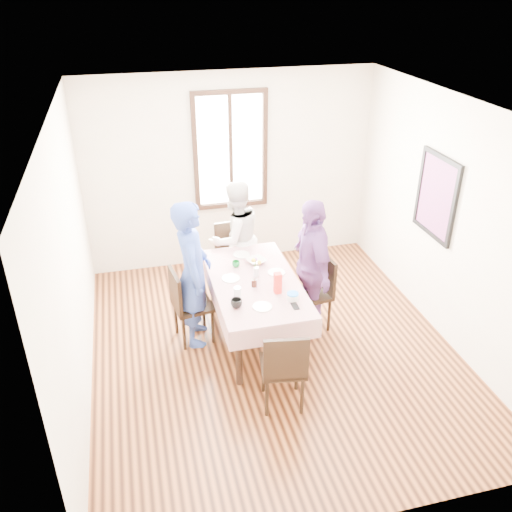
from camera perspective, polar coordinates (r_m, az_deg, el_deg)
name	(u,v)px	position (r m, az deg, el deg)	size (l,w,h in m)	color
ground	(273,348)	(6.21, 1.84, -9.79)	(4.50, 4.50, 0.00)	black
back_wall	(231,171)	(7.50, -2.71, 8.96)	(4.00, 4.00, 0.00)	beige
right_wall	(450,223)	(6.29, 19.90, 3.32)	(4.50, 4.50, 0.00)	beige
window_frame	(230,151)	(7.38, -2.73, 11.11)	(1.02, 0.06, 1.62)	black
window_pane	(230,151)	(7.39, -2.75, 11.13)	(0.90, 0.02, 1.50)	white
art_poster	(437,196)	(6.43, 18.64, 6.03)	(0.04, 0.76, 0.96)	red
dining_table	(255,310)	(6.17, -0.11, -5.73)	(0.82, 1.62, 0.75)	black
tablecloth	(255,281)	(5.97, -0.12, -2.69)	(0.94, 1.74, 0.01)	#600916
chair_left	(193,305)	(6.15, -6.71, -5.17)	(0.42, 0.42, 0.91)	black
chair_right	(311,294)	(6.34, 5.83, -4.01)	(0.42, 0.42, 0.91)	black
chair_far	(235,259)	(7.06, -2.29, -0.28)	(0.42, 0.42, 0.91)	black
chair_near	(283,366)	(5.26, 2.87, -11.57)	(0.42, 0.42, 0.91)	black
person_left	(193,274)	(5.94, -6.75, -1.89)	(0.63, 0.41, 1.72)	#2C4498
person_far	(234,238)	(6.89, -2.31, 1.95)	(0.75, 0.58, 1.54)	silver
person_right	(311,267)	(6.15, 5.83, -1.13)	(0.96, 0.40, 1.65)	#6B3D7E
mug_black	(236,303)	(5.49, -2.09, -5.04)	(0.12, 0.12, 0.09)	black
mug_flag	(278,279)	(5.91, 2.39, -2.49)	(0.10, 0.10, 0.09)	red
mug_green	(236,264)	(6.22, -2.15, -0.85)	(0.09, 0.09, 0.07)	#0C7226
serving_bowl	(256,261)	(6.30, 0.03, -0.53)	(0.22, 0.22, 0.05)	white
juice_carton	(278,283)	(5.70, 2.32, -2.89)	(0.07, 0.07, 0.23)	red
butter_tub	(293,297)	(5.63, 3.92, -4.35)	(0.13, 0.13, 0.06)	white
jam_jar	(254,283)	(5.84, -0.20, -2.91)	(0.06, 0.06, 0.08)	black
drinking_glass	(237,292)	(5.66, -1.99, -3.86)	(0.08, 0.08, 0.11)	silver
smartphone	(295,306)	(5.54, 4.18, -5.33)	(0.07, 0.13, 0.01)	black
flower_vase	(256,272)	(6.01, 0.03, -1.72)	(0.06, 0.06, 0.12)	silver
plate_left	(231,278)	(6.00, -2.67, -2.39)	(0.20, 0.20, 0.01)	white
plate_right	(277,272)	(6.11, 2.19, -1.75)	(0.20, 0.20, 0.01)	white
plate_far	(242,255)	(6.49, -1.54, 0.15)	(0.20, 0.20, 0.01)	white
plate_near	(262,307)	(5.51, 0.67, -5.41)	(0.20, 0.20, 0.01)	white
butter_lid	(293,294)	(5.61, 3.93, -4.02)	(0.12, 0.12, 0.01)	blue
flower_bunch	(256,264)	(5.95, 0.03, -0.81)	(0.09, 0.09, 0.10)	yellow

